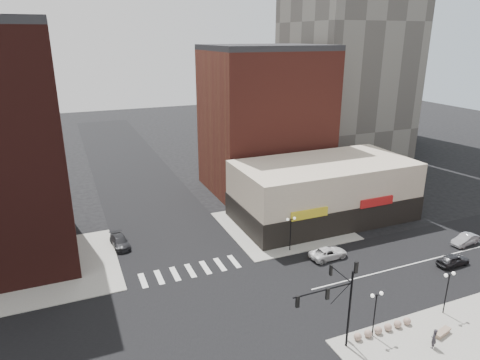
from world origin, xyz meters
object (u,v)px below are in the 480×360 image
pedestrian (434,338)px  silver_sedan (465,240)px  stone_bench (442,333)px  street_lamp_se_b (448,282)px  street_lamp_se_a (376,303)px  traffic_signal (338,295)px  dark_sedan_east (453,260)px  white_suv (328,253)px  street_lamp_ne (291,225)px  dark_sedan_north (120,242)px

pedestrian → silver_sedan: bearing=-177.3°
silver_sedan → stone_bench: bearing=-61.9°
street_lamp_se_b → street_lamp_se_a: bearing=180.0°
traffic_signal → street_lamp_se_b: size_ratio=1.87×
street_lamp_se_b → pedestrian: size_ratio=2.41×
street_lamp_se_a → traffic_signal: bearing=177.4°
traffic_signal → street_lamp_se_b: 11.88m
dark_sedan_east → stone_bench: size_ratio=2.02×
white_suv → pedestrian: pedestrian is taller
street_lamp_se_a → white_suv: (4.22, 12.84, -2.66)m
street_lamp_ne → dark_sedan_north: 20.50m
street_lamp_se_b → silver_sedan: size_ratio=1.07×
white_suv → dark_sedan_north: 24.65m
street_lamp_ne → white_suv: 5.24m
white_suv → street_lamp_se_a: bearing=158.5°
traffic_signal → street_lamp_se_a: (3.76, -0.17, -1.67)m
silver_sedan → street_lamp_se_b: bearing=-63.2°
pedestrian → white_suv: bearing=-124.2°
street_lamp_ne → pedestrian: (2.54, -19.08, -2.31)m
dark_sedan_east → street_lamp_ne: bearing=55.3°
dark_sedan_east → stone_bench: dark_sedan_east is taller
street_lamp_se_b → stone_bench: street_lamp_se_b is taller
traffic_signal → dark_sedan_east: bearing=16.8°
dark_sedan_north → traffic_signal: bearing=-67.8°
street_lamp_ne → dark_sedan_east: (14.95, -9.89, -2.63)m
traffic_signal → dark_sedan_north: bearing=118.7°
pedestrian → stone_bench: size_ratio=0.90×
street_lamp_ne → silver_sedan: street_lamp_ne is taller
street_lamp_ne → dark_sedan_east: street_lamp_ne is taller
street_lamp_se_b → stone_bench: bearing=-138.2°
silver_sedan → traffic_signal: bearing=-77.9°
white_suv → dark_sedan_north: dark_sedan_north is taller
street_lamp_ne → dark_sedan_east: bearing=-33.5°
silver_sedan → pedestrian: pedestrian is taller
street_lamp_se_a → dark_sedan_north: street_lamp_se_a is taller
street_lamp_se_a → street_lamp_se_b: size_ratio=1.00×
silver_sedan → dark_sedan_north: (-38.68, 15.69, -0.00)m
street_lamp_se_b → stone_bench: 4.49m
street_lamp_ne → pedestrian: street_lamp_ne is taller
silver_sedan → street_lamp_ne: bearing=-116.1°
street_lamp_se_a → pedestrian: bearing=-41.0°
traffic_signal → stone_bench: size_ratio=4.05×
traffic_signal → dark_sedan_north: traffic_signal is taller
traffic_signal → white_suv: bearing=57.8°
white_suv → silver_sedan: (17.18, -3.64, 0.01)m
street_lamp_ne → silver_sedan: (20.40, -6.80, -2.65)m
street_lamp_ne → pedestrian: 19.38m
street_lamp_se_b → pedestrian: (-4.46, -3.08, -2.31)m
dark_sedan_east → dark_sedan_north: dark_sedan_east is taller
street_lamp_ne → pedestrian: size_ratio=2.41×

